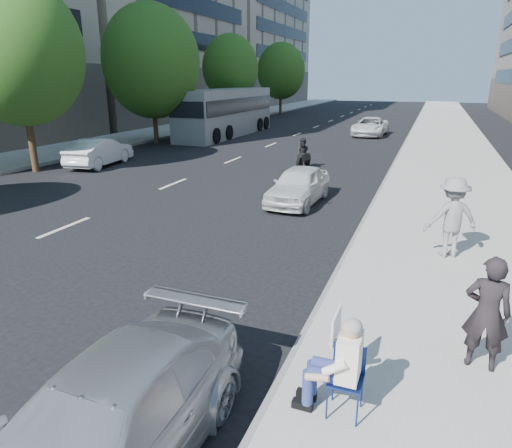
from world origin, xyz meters
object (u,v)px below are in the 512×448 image
at_px(white_sedan_mid, 99,152).
at_px(motorcycle, 303,155).
at_px(pedestrian_woman, 487,313).
at_px(white_sedan_near, 299,185).
at_px(white_sedan_far, 370,127).
at_px(seated_protester, 338,359).
at_px(parked_sedan, 102,431).
at_px(jogger, 452,217).
at_px(bus, 227,113).

relative_size(white_sedan_mid, motorcycle, 1.97).
bearing_deg(pedestrian_woman, white_sedan_near, -53.96).
height_order(white_sedan_mid, white_sedan_far, white_sedan_mid).
distance_m(seated_protester, white_sedan_far, 30.23).
height_order(seated_protester, white_sedan_far, seated_protester).
relative_size(pedestrian_woman, motorcycle, 0.82).
bearing_deg(parked_sedan, jogger, 66.58).
bearing_deg(seated_protester, pedestrian_woman, 43.23).
xyz_separation_m(pedestrian_woman, motorcycle, (-6.49, 14.19, -0.36)).
bearing_deg(parked_sedan, bus, 112.48).
xyz_separation_m(jogger, bus, (-14.92, 20.55, 0.56)).
distance_m(white_sedan_near, white_sedan_mid, 11.38).
height_order(pedestrian_woman, white_sedan_mid, pedestrian_woman).
relative_size(seated_protester, pedestrian_woman, 0.77).
bearing_deg(white_sedan_mid, white_sedan_far, -128.77).
relative_size(white_sedan_far, bus, 0.39).
distance_m(pedestrian_woman, white_sedan_mid, 19.63).
distance_m(pedestrian_woman, white_sedan_far, 28.88).
xyz_separation_m(white_sedan_near, white_sedan_mid, (-10.90, 3.26, 0.04)).
distance_m(seated_protester, jogger, 6.20).
bearing_deg(motorcycle, seated_protester, -69.61).
xyz_separation_m(white_sedan_near, bus, (-10.26, 16.75, 1.01)).
xyz_separation_m(seated_protester, white_sedan_near, (-3.29, 9.85, -0.25)).
relative_size(white_sedan_mid, bus, 0.33).
distance_m(white_sedan_far, motorcycle, 14.24).
distance_m(pedestrian_woman, motorcycle, 15.61).
distance_m(jogger, white_sedan_near, 6.03).
bearing_deg(white_sedan_far, pedestrian_woman, -77.72).
height_order(pedestrian_woman, white_sedan_near, pedestrian_woman).
bearing_deg(jogger, white_sedan_far, -101.36).
xyz_separation_m(motorcycle, bus, (-8.80, 10.77, 1.00)).
bearing_deg(seated_protester, bus, 116.99).
bearing_deg(pedestrian_woman, seated_protester, 47.83).
height_order(white_sedan_near, white_sedan_far, white_sedan_far).
xyz_separation_m(jogger, parked_sedan, (-3.46, -7.80, -0.45)).
relative_size(parked_sedan, motorcycle, 2.11).
relative_size(parked_sedan, white_sedan_near, 1.18).
relative_size(seated_protester, parked_sedan, 0.30).
relative_size(pedestrian_woman, parked_sedan, 0.39).
distance_m(jogger, motorcycle, 11.55).
height_order(white_sedan_near, white_sedan_mid, white_sedan_mid).
height_order(white_sedan_far, motorcycle, motorcycle).
bearing_deg(motorcycle, white_sedan_far, 88.91).
relative_size(white_sedan_near, white_sedan_mid, 0.91).
bearing_deg(white_sedan_mid, pedestrian_woman, 137.58).
bearing_deg(jogger, bus, -77.03).
height_order(jogger, white_sedan_far, jogger).
bearing_deg(pedestrian_woman, jogger, -80.74).
distance_m(white_sedan_mid, bus, 13.54).
height_order(white_sedan_far, bus, bus).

